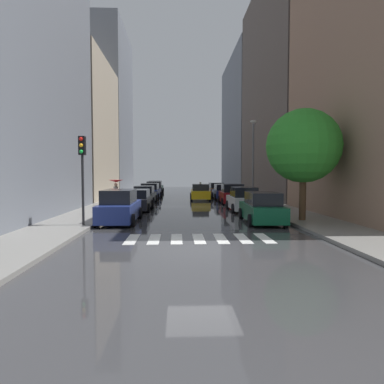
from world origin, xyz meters
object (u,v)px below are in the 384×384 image
at_px(parked_car_right_third, 232,195).
at_px(parked_car_right_second, 243,200).
at_px(taxi_midroad, 200,192).
at_px(traffic_light_left_corner, 82,160).
at_px(parked_car_left_second, 137,200).
at_px(parked_car_left_sixth, 156,187).
at_px(parked_car_left_third, 145,195).
at_px(pedestrian_foreground, 116,186).
at_px(parked_car_left_nearest, 120,207).
at_px(street_tree_right, 303,146).
at_px(lamp_post_right, 253,156).
at_px(parked_car_right_fifth, 216,189).
at_px(parked_car_left_fourth, 150,191).
at_px(parked_car_right_fourth, 223,192).
at_px(parked_car_left_fifth, 154,189).
at_px(parked_car_right_nearest, 262,208).

bearing_deg(parked_car_right_third, parked_car_right_second, 179.46).
xyz_separation_m(taxi_midroad, traffic_light_left_corner, (-6.93, -18.06, 2.52)).
xyz_separation_m(parked_car_left_second, parked_car_left_sixth, (-0.13, 23.17, 0.07)).
bearing_deg(parked_car_left_sixth, parked_car_left_third, -177.38).
distance_m(parked_car_left_third, parked_car_right_third, 7.85).
relative_size(parked_car_right_third, pedestrian_foreground, 1.99).
xyz_separation_m(parked_car_left_nearest, parked_car_left_sixth, (0.05, 29.38, -0.04)).
bearing_deg(street_tree_right, parked_car_left_third, 127.60).
height_order(parked_car_left_second, parked_car_right_third, parked_car_right_third).
relative_size(parked_car_right_second, lamp_post_right, 0.60).
height_order(parked_car_left_second, parked_car_right_fifth, parked_car_right_fifth).
distance_m(parked_car_left_nearest, parked_car_left_second, 6.21).
xyz_separation_m(traffic_light_left_corner, lamp_post_right, (11.00, 11.92, 0.90)).
distance_m(parked_car_left_third, parked_car_left_fourth, 5.74).
relative_size(parked_car_right_fourth, lamp_post_right, 0.58).
distance_m(parked_car_left_fourth, parked_car_left_fifth, 6.09).
height_order(parked_car_left_fourth, taxi_midroad, taxi_midroad).
relative_size(parked_car_left_sixth, parked_car_right_nearest, 0.98).
distance_m(parked_car_left_sixth, parked_car_right_fourth, 14.65).
distance_m(parked_car_left_second, parked_car_right_third, 9.26).
bearing_deg(pedestrian_foreground, taxi_midroad, 155.23).
bearing_deg(parked_car_right_third, parked_car_right_fifth, 1.13).
relative_size(parked_car_right_second, taxi_midroad, 0.91).
height_order(parked_car_left_fourth, traffic_light_left_corner, traffic_light_left_corner).
bearing_deg(parked_car_right_second, parked_car_left_fourth, 31.30).
height_order(parked_car_right_second, taxi_midroad, taxi_midroad).
relative_size(parked_car_left_nearest, parked_car_right_second, 1.15).
height_order(parked_car_left_sixth, parked_car_right_fourth, parked_car_left_sixth).
relative_size(parked_car_left_third, lamp_post_right, 0.61).
xyz_separation_m(parked_car_left_nearest, pedestrian_foreground, (-1.69, 8.21, 0.86)).
bearing_deg(street_tree_right, parked_car_right_third, 99.43).
height_order(parked_car_right_fifth, lamp_post_right, lamp_post_right).
bearing_deg(street_tree_right, parked_car_left_fifth, 111.65).
bearing_deg(traffic_light_left_corner, parked_car_right_second, 38.15).
xyz_separation_m(parked_car_left_nearest, parked_car_right_second, (7.81, 5.42, -0.04)).
height_order(pedestrian_foreground, lamp_post_right, lamp_post_right).
bearing_deg(parked_car_right_second, street_tree_right, -160.29).
bearing_deg(taxi_midroad, street_tree_right, -163.42).
distance_m(parked_car_left_nearest, lamp_post_right, 14.27).
distance_m(parked_car_right_second, traffic_light_left_corner, 12.04).
relative_size(parked_car_left_sixth, traffic_light_left_corner, 1.04).
relative_size(parked_car_left_third, parked_car_left_fourth, 0.93).
bearing_deg(parked_car_right_nearest, taxi_midroad, 9.38).
distance_m(parked_car_left_fourth, pedestrian_foreground, 9.96).
relative_size(parked_car_right_nearest, taxi_midroad, 0.99).
bearing_deg(taxi_midroad, lamp_post_right, -144.74).
bearing_deg(traffic_light_left_corner, street_tree_right, 7.07).
bearing_deg(pedestrian_foreground, street_tree_right, 70.31).
bearing_deg(parked_car_right_second, lamp_post_right, -20.40).
bearing_deg(parked_car_right_nearest, parked_car_left_second, 50.41).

